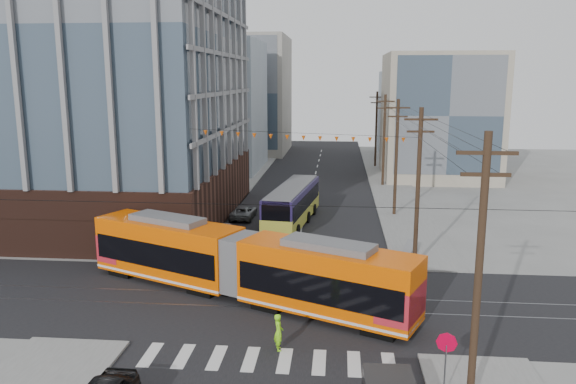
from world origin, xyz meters
name	(u,v)px	position (x,y,z in m)	size (l,w,h in m)	color
ground	(275,332)	(0.00, 0.00, 0.00)	(160.00, 160.00, 0.00)	slate
office_building	(61,62)	(-22.00, 23.00, 14.30)	(30.00, 25.00, 28.60)	#381E16
bg_bldg_nw_near	(197,106)	(-17.00, 52.00, 9.00)	(18.00, 16.00, 18.00)	#8C99A5
bg_bldg_ne_near	(439,116)	(16.00, 48.00, 8.00)	(14.00, 14.00, 16.00)	gray
bg_bldg_nw_far	(242,95)	(-14.00, 72.00, 10.00)	(16.00, 18.00, 20.00)	gray
bg_bldg_ne_far	(430,115)	(18.00, 68.00, 7.00)	(16.00, 16.00, 14.00)	#8C99A5
utility_pole_near	(478,276)	(8.50, -6.00, 5.50)	(0.30, 0.30, 11.00)	black
utility_pole_far	(376,130)	(8.50, 56.00, 5.50)	(0.30, 0.30, 11.00)	black
streetcar	(242,264)	(-2.50, 4.53, 2.06)	(21.37, 3.00, 4.12)	#E45200
city_bus	(292,204)	(-0.94, 22.14, 1.76)	(2.70, 12.46, 3.53)	#241A47
parked_car_silver	(219,237)	(-5.97, 14.32, 0.78)	(1.66, 4.75, 1.57)	#B1B1B1
parked_car_white	(223,231)	(-6.08, 16.42, 0.69)	(1.94, 4.77, 1.38)	silver
parked_car_grey	(244,212)	(-5.64, 23.51, 0.61)	(2.02, 4.39, 1.22)	slate
pedestrian	(279,332)	(0.40, -1.94, 0.92)	(0.67, 0.44, 1.84)	#87EA17
stop_sign	(445,369)	(7.55, -5.64, 1.38)	(0.84, 0.84, 2.76)	#C60028
jersey_barrier	(408,253)	(8.30, 12.84, 0.43)	(0.97, 4.33, 0.87)	gray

